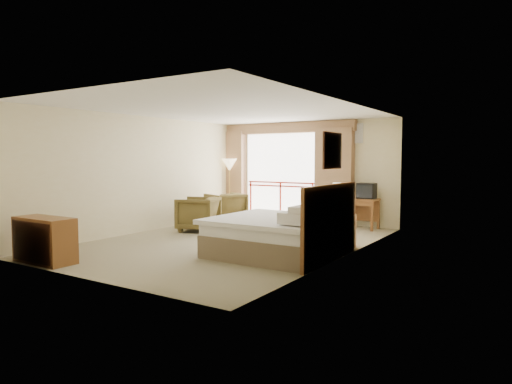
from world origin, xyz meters
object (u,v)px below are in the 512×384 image
Objects in this scene: bed at (280,234)px; nightstand at (340,232)px; table_lamp at (342,191)px; tv at (366,191)px; side_table at (206,212)px; armchair_near at (198,231)px; desk at (355,205)px; wastebasket at (331,223)px; dresser at (44,240)px; armchair_far at (226,224)px; floor_lamp at (229,167)px.

nightstand is (0.66, 1.15, -0.05)m from bed.
bed is 3.63× the size of table_lamp.
tv is (-0.37, 2.56, 0.61)m from nightstand.
tv is at bearing 27.33° from side_table.
table_lamp reaches higher than side_table.
armchair_near is at bearing -157.95° from tv.
desk is 2.72× the size of tv.
wastebasket is at bearing 28.09° from side_table.
wastebasket is at bearing 117.41° from nightstand.
side_table is at bearing 90.59° from dresser.
bed is at bearing 38.86° from dresser.
table_lamp is 4.00m from side_table.
tv is 3.72m from armchair_far.
bed is 1.86× the size of desk.
dresser reaches higher than armchair_near.
dresser is at bearing -131.95° from tv.
floor_lamp is at bearing 135.63° from bed.
bed is 2.38× the size of armchair_near.
armchair_far is (-2.68, -0.72, -0.14)m from wastebasket.
table_lamp is (0.00, 0.05, 0.78)m from nightstand.
floor_lamp is (-3.32, 0.34, 1.33)m from wastebasket.
nightstand is at bearing -29.84° from floor_lamp.
bed reaches higher than armchair_far.
side_table is at bearing -147.12° from desk.
nightstand is 3.94m from side_table.
table_lamp is at bearing -10.24° from side_table.
armchair_near is 1.65× the size of side_table.
floor_lamp reaches higher than bed.
bed reaches higher than wastebasket.
table_lamp is 0.34× the size of floor_lamp.
table_lamp is 1.39× the size of tv.
side_table is (-3.87, 0.70, -0.73)m from table_lamp.
desk is at bearing 0.96° from floor_lamp.
armchair_near is 3.92m from dresser.
side_table is at bearing 149.36° from bed.
floor_lamp reaches higher than dresser.
dresser is (0.78, -6.30, -1.09)m from floor_lamp.
bed is at bearing -82.07° from wastebasket.
desk reaches higher than armchair_near.
side_table reaches higher than armchair_far.
armchair_near is at bearing 178.33° from table_lamp.
tv is (0.30, -0.06, 0.35)m from desk.
desk is 7.04m from dresser.
tv is at bearing 98.34° from table_lamp.
dresser reaches higher than side_table.
desk is at bearing 90.08° from bed.
table_lamp reaches higher than armchair_near.
tv reaches higher than nightstand.
desk is at bearing 30.24° from side_table.
armchair_near is 0.79× the size of dresser.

